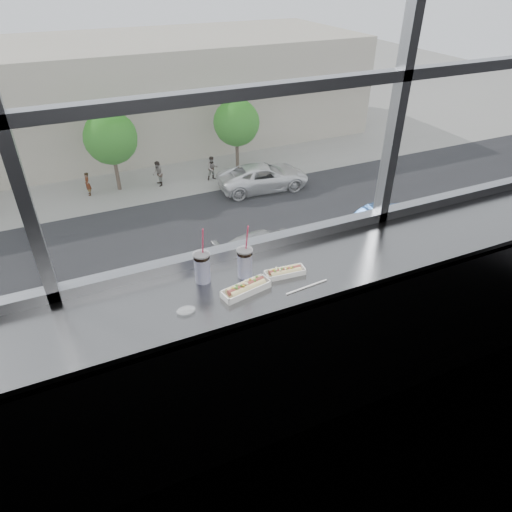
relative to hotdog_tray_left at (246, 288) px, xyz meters
name	(u,v)px	position (x,y,z in m)	size (l,w,h in m)	color
wall_back_lower	(240,324)	(0.10, 0.35, -0.58)	(6.00, 6.00, 0.00)	black
window_glass	(230,22)	(0.10, 0.37, 1.17)	(6.00, 6.00, 0.00)	silver
window_mullions	(232,22)	(0.10, 0.35, 1.17)	(6.00, 0.08, 2.40)	gray
counter	(258,283)	(0.10, 0.08, -0.06)	(6.00, 0.55, 0.06)	slate
counter_fascia	(276,383)	(0.10, -0.18, -0.58)	(6.00, 0.04, 1.04)	slate
hotdog_tray_left	(246,288)	(0.00, 0.00, 0.00)	(0.28, 0.14, 0.06)	white
hotdog_tray_right	(285,272)	(0.25, 0.05, 0.00)	(0.23, 0.09, 0.05)	white
soda_cup_left	(202,266)	(-0.17, 0.18, 0.07)	(0.09, 0.09, 0.33)	white
soda_cup_right	(245,261)	(0.05, 0.13, 0.07)	(0.09, 0.09, 0.32)	white
loose_straw	(307,287)	(0.30, -0.10, -0.02)	(0.01, 0.01, 0.25)	white
wrapper	(186,310)	(-0.33, -0.03, -0.01)	(0.10, 0.07, 0.02)	silver
plaza_ground	(62,129)	(0.10, 43.85, -12.13)	(120.00, 120.00, 0.00)	gray
plaza_near	(163,459)	(0.10, 7.35, -12.11)	(50.00, 14.00, 0.04)	gray
street_asphalt	(101,256)	(0.10, 20.35, -12.10)	(80.00, 10.00, 0.06)	black
far_sidewalk	(83,196)	(0.10, 28.35, -12.11)	(80.00, 6.00, 0.04)	gray
far_building	(57,99)	(0.10, 38.35, -8.13)	(50.00, 14.00, 8.00)	#B5AC97
car_near_d	(265,243)	(7.98, 16.35, -11.02)	(6.25, 2.61, 2.08)	#ADADAD
car_near_c	(68,292)	(-1.74, 16.35, -11.15)	(5.51, 2.30, 1.84)	#B9303C
car_near_e	(386,214)	(15.66, 16.35, -11.07)	(6.00, 2.50, 2.00)	#244B8C
car_far_c	(264,173)	(11.63, 24.35, -10.92)	(6.89, 2.87, 2.30)	white
pedestrian_c	(158,171)	(5.21, 27.82, -11.04)	(0.93, 0.70, 2.10)	#66605B
pedestrian_b	(87,182)	(0.56, 28.30, -11.14)	(0.84, 0.63, 1.90)	#66605B
pedestrian_d	(212,166)	(8.97, 27.21, -11.05)	(0.92, 0.69, 2.07)	#66605B
tree_center	(111,138)	(2.56, 28.35, -8.47)	(3.45, 3.45, 5.39)	#47382B
tree_right	(236,123)	(11.34, 28.35, -8.61)	(3.32, 3.32, 5.19)	#47382B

